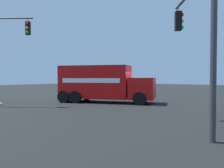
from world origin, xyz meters
The scene contains 3 objects.
ground_plane centered at (0.00, 0.00, 0.00)m, with size 100.00×100.00×0.00m, color black.
delivery_truck centered at (2.34, 1.06, 1.57)m, with size 8.13×5.33×3.04m.
traffic_light_primary centered at (-7.17, 6.68, 3.89)m, with size 2.89×3.75×5.86m.
Camera 1 is at (-10.05, 15.64, 2.10)m, focal length 36.93 mm.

